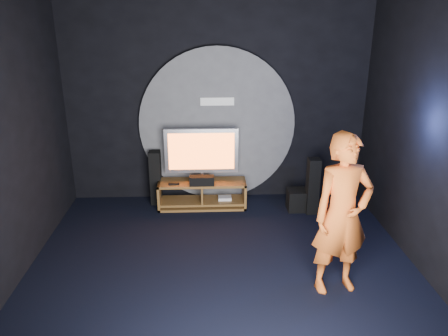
# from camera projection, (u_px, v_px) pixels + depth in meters

# --- Properties ---
(floor) EXTENTS (5.00, 5.00, 0.00)m
(floor) POSITION_uv_depth(u_px,v_px,m) (223.00, 275.00, 5.47)
(floor) COLOR black
(floor) RESTS_ON ground
(back_wall) EXTENTS (5.00, 0.04, 3.50)m
(back_wall) POSITION_uv_depth(u_px,v_px,m) (217.00, 98.00, 7.21)
(back_wall) COLOR black
(back_wall) RESTS_ON ground
(front_wall) EXTENTS (5.00, 0.04, 3.50)m
(front_wall) POSITION_uv_depth(u_px,v_px,m) (242.00, 265.00, 2.52)
(front_wall) COLOR black
(front_wall) RESTS_ON ground
(right_wall) EXTENTS (0.04, 5.00, 3.50)m
(right_wall) POSITION_uv_depth(u_px,v_px,m) (442.00, 139.00, 4.97)
(right_wall) COLOR black
(right_wall) RESTS_ON ground
(wall_disc_panel) EXTENTS (2.60, 0.11, 2.60)m
(wall_disc_panel) POSITION_uv_depth(u_px,v_px,m) (217.00, 125.00, 7.31)
(wall_disc_panel) COLOR #515156
(wall_disc_panel) RESTS_ON ground
(media_console) EXTENTS (1.46, 0.45, 0.45)m
(media_console) POSITION_uv_depth(u_px,v_px,m) (203.00, 196.00, 7.31)
(media_console) COLOR brown
(media_console) RESTS_ON ground
(tv) EXTENTS (1.20, 0.22, 0.88)m
(tv) POSITION_uv_depth(u_px,v_px,m) (201.00, 153.00, 7.12)
(tv) COLOR #BBBBC3
(tv) RESTS_ON media_console
(center_speaker) EXTENTS (0.40, 0.15, 0.15)m
(center_speaker) POSITION_uv_depth(u_px,v_px,m) (202.00, 181.00, 7.06)
(center_speaker) COLOR black
(center_speaker) RESTS_ON media_console
(remote) EXTENTS (0.18, 0.05, 0.02)m
(remote) POSITION_uv_depth(u_px,v_px,m) (174.00, 184.00, 7.09)
(remote) COLOR black
(remote) RESTS_ON media_console
(tower_speaker_left) EXTENTS (0.19, 0.21, 0.93)m
(tower_speaker_left) POSITION_uv_depth(u_px,v_px,m) (156.00, 178.00, 7.35)
(tower_speaker_left) COLOR black
(tower_speaker_left) RESTS_ON ground
(tower_speaker_right) EXTENTS (0.19, 0.21, 0.93)m
(tower_speaker_right) POSITION_uv_depth(u_px,v_px,m) (313.00, 186.00, 7.00)
(tower_speaker_right) COLOR black
(tower_speaker_right) RESTS_ON ground
(subwoofer) EXTENTS (0.32, 0.32, 0.35)m
(subwoofer) POSITION_uv_depth(u_px,v_px,m) (297.00, 200.00, 7.20)
(subwoofer) COLOR black
(subwoofer) RESTS_ON ground
(player) EXTENTS (0.77, 0.58, 1.92)m
(player) POSITION_uv_depth(u_px,v_px,m) (342.00, 215.00, 4.91)
(player) COLOR #D95C1D
(player) RESTS_ON ground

